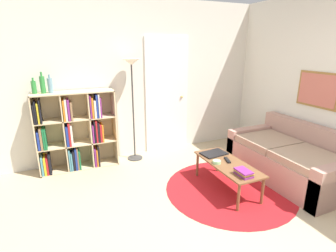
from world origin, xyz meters
name	(u,v)px	position (x,y,z in m)	size (l,w,h in m)	color
wall_back	(145,81)	(0.02, 2.77, 1.29)	(7.15, 0.11, 2.60)	silver
wall_right	(303,84)	(2.10, 1.37, 1.30)	(0.08, 5.75, 2.60)	silver
rug	(229,189)	(0.59, 1.04, 0.00)	(1.72, 1.72, 0.01)	#B2191E
bookshelf	(74,132)	(-1.22, 2.56, 0.59)	(1.17, 0.34, 1.22)	beige
floor_lamp	(132,77)	(-0.29, 2.53, 1.38)	(0.28, 0.28, 1.67)	#333333
couch	(292,159)	(1.65, 1.00, 0.27)	(0.94, 1.71, 0.76)	tan
coffee_table	(228,166)	(0.56, 1.08, 0.34)	(0.44, 1.04, 0.38)	brown
laptop	(214,153)	(0.55, 1.40, 0.39)	(0.38, 0.28, 0.02)	black
bowl	(217,162)	(0.42, 1.12, 0.40)	(0.11, 0.11, 0.04)	#9ED193
book_stack_on_table	(244,172)	(0.52, 0.71, 0.42)	(0.15, 0.23, 0.08)	#7F287A
remote	(227,160)	(0.60, 1.13, 0.39)	(0.10, 0.18, 0.02)	black
bottle_left	(34,87)	(-1.69, 2.59, 1.31)	(0.06, 0.06, 0.22)	#2D8438
bottle_middle	(43,84)	(-1.57, 2.57, 1.34)	(0.07, 0.07, 0.30)	#2D8438
bottle_right	(50,85)	(-1.48, 2.57, 1.32)	(0.07, 0.07, 0.26)	#6B93A3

